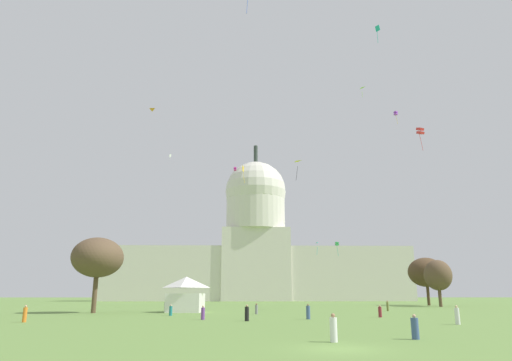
{
  "coord_description": "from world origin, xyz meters",
  "views": [
    {
      "loc": [
        -5.08,
        -25.31,
        2.83
      ],
      "look_at": [
        -1.92,
        92.96,
        32.7
      ],
      "focal_mm": 31.67,
      "sensor_mm": 36.0,
      "label": 1
    }
  ],
  "objects_px": {
    "tree_east_mid": "(426,272)",
    "capitol_building": "(256,250)",
    "kite_gold_mid": "(243,170)",
    "kite_red_mid": "(420,131)",
    "event_tent": "(186,295)",
    "kite_violet_high": "(396,113)",
    "person_olive_near_tree_east": "(388,306)",
    "person_teal_aisle_center": "(171,311)",
    "kite_turquoise_high": "(378,30)",
    "person_grey_front_center": "(256,309)",
    "kite_green_low": "(337,244)",
    "person_denim_deep_crowd": "(308,312)",
    "tree_east_far": "(438,275)",
    "kite_magenta_high": "(235,169)",
    "person_black_near_tent": "(247,314)",
    "person_white_mid_center": "(334,329)",
    "person_maroon_edge_east": "(380,312)",
    "kite_lime_high": "(361,89)",
    "person_denim_back_left": "(415,328)",
    "kite_yellow_mid": "(296,163)",
    "person_navy_lawn_far_right": "(166,306)",
    "kite_orange_high": "(149,110)",
    "person_purple_back_center": "(203,313)",
    "kite_cyan_low": "(316,245)",
    "tree_west_near": "(98,258)",
    "person_orange_mid_left": "(25,314)",
    "person_white_front_left": "(457,316)",
    "kite_white_high": "(170,156)"
  },
  "relations": [
    {
      "from": "person_white_mid_center",
      "to": "person_maroon_edge_east",
      "type": "bearing_deg",
      "value": -27.12
    },
    {
      "from": "kite_gold_mid",
      "to": "kite_red_mid",
      "type": "distance_m",
      "value": 38.33
    },
    {
      "from": "event_tent",
      "to": "kite_lime_high",
      "type": "height_order",
      "value": "kite_lime_high"
    },
    {
      "from": "kite_lime_high",
      "to": "kite_red_mid",
      "type": "bearing_deg",
      "value": -21.2
    },
    {
      "from": "event_tent",
      "to": "kite_magenta_high",
      "type": "relative_size",
      "value": 7.11
    },
    {
      "from": "kite_cyan_low",
      "to": "kite_red_mid",
      "type": "bearing_deg",
      "value": 54.28
    },
    {
      "from": "person_denim_deep_crowd",
      "to": "tree_east_far",
      "type": "bearing_deg",
      "value": -127.37
    },
    {
      "from": "person_grey_front_center",
      "to": "person_orange_mid_left",
      "type": "relative_size",
      "value": 0.89
    },
    {
      "from": "event_tent",
      "to": "tree_east_far",
      "type": "distance_m",
      "value": 63.32
    },
    {
      "from": "person_grey_front_center",
      "to": "kite_green_low",
      "type": "height_order",
      "value": "kite_green_low"
    },
    {
      "from": "person_denim_deep_crowd",
      "to": "kite_lime_high",
      "type": "xyz_separation_m",
      "value": [
        23.03,
        53.58,
        54.39
      ]
    },
    {
      "from": "person_denim_deep_crowd",
      "to": "kite_turquoise_high",
      "type": "xyz_separation_m",
      "value": [
        16.22,
        16.69,
        48.16
      ]
    },
    {
      "from": "person_olive_near_tree_east",
      "to": "kite_yellow_mid",
      "type": "relative_size",
      "value": 0.41
    },
    {
      "from": "person_purple_back_center",
      "to": "kite_green_low",
      "type": "height_order",
      "value": "kite_green_low"
    },
    {
      "from": "person_teal_aisle_center",
      "to": "person_navy_lawn_far_right",
      "type": "xyz_separation_m",
      "value": [
        -3.58,
        17.22,
        0.14
      ]
    },
    {
      "from": "kite_magenta_high",
      "to": "event_tent",
      "type": "bearing_deg",
      "value": -94.8
    },
    {
      "from": "kite_yellow_mid",
      "to": "tree_east_far",
      "type": "bearing_deg",
      "value": 63.65
    },
    {
      "from": "person_teal_aisle_center",
      "to": "person_white_mid_center",
      "type": "xyz_separation_m",
      "value": [
        15.4,
        -35.21,
        0.11
      ]
    },
    {
      "from": "tree_east_mid",
      "to": "kite_green_low",
      "type": "relative_size",
      "value": 4.03
    },
    {
      "from": "person_purple_back_center",
      "to": "person_orange_mid_left",
      "type": "bearing_deg",
      "value": -81.59
    },
    {
      "from": "tree_west_near",
      "to": "kite_cyan_low",
      "type": "distance_m",
      "value": 52.52
    },
    {
      "from": "event_tent",
      "to": "kite_yellow_mid",
      "type": "height_order",
      "value": "kite_yellow_mid"
    },
    {
      "from": "event_tent",
      "to": "kite_magenta_high",
      "type": "distance_m",
      "value": 52.65
    },
    {
      "from": "person_denim_deep_crowd",
      "to": "person_white_front_left",
      "type": "bearing_deg",
      "value": 142.03
    },
    {
      "from": "tree_east_mid",
      "to": "person_olive_near_tree_east",
      "type": "xyz_separation_m",
      "value": [
        -23.14,
        -39.47,
        -7.62
      ]
    },
    {
      "from": "event_tent",
      "to": "kite_violet_high",
      "type": "bearing_deg",
      "value": 44.84
    },
    {
      "from": "kite_yellow_mid",
      "to": "kite_lime_high",
      "type": "distance_m",
      "value": 31.77
    },
    {
      "from": "kite_gold_mid",
      "to": "kite_red_mid",
      "type": "xyz_separation_m",
      "value": [
        35.01,
        -15.04,
        4.12
      ]
    },
    {
      "from": "tree_east_mid",
      "to": "person_navy_lawn_far_right",
      "type": "distance_m",
      "value": 73.18
    },
    {
      "from": "tree_east_far",
      "to": "person_black_near_tent",
      "type": "height_order",
      "value": "tree_east_far"
    },
    {
      "from": "event_tent",
      "to": "kite_gold_mid",
      "type": "xyz_separation_m",
      "value": [
        9.13,
        22.13,
        27.23
      ]
    },
    {
      "from": "person_olive_near_tree_east",
      "to": "kite_magenta_high",
      "type": "relative_size",
      "value": 1.79
    },
    {
      "from": "person_black_near_tent",
      "to": "person_denim_back_left",
      "type": "bearing_deg",
      "value": 140.64
    },
    {
      "from": "person_denim_deep_crowd",
      "to": "person_grey_front_center",
      "type": "xyz_separation_m",
      "value": [
        -5.66,
        13.79,
        -0.08
      ]
    },
    {
      "from": "tree_east_far",
      "to": "kite_lime_high",
      "type": "relative_size",
      "value": 4.27
    },
    {
      "from": "person_grey_front_center",
      "to": "person_white_mid_center",
      "type": "bearing_deg",
      "value": -145.33
    },
    {
      "from": "kite_green_low",
      "to": "kite_violet_high",
      "type": "relative_size",
      "value": 0.83
    },
    {
      "from": "person_black_near_tent",
      "to": "kite_lime_high",
      "type": "distance_m",
      "value": 84.48
    },
    {
      "from": "person_teal_aisle_center",
      "to": "kite_turquoise_high",
      "type": "relative_size",
      "value": 0.42
    },
    {
      "from": "person_teal_aisle_center",
      "to": "person_denim_back_left",
      "type": "height_order",
      "value": "person_denim_back_left"
    },
    {
      "from": "person_teal_aisle_center",
      "to": "person_maroon_edge_east",
      "type": "xyz_separation_m",
      "value": [
        27.15,
        -5.14,
        0.02
      ]
    },
    {
      "from": "person_white_mid_center",
      "to": "person_orange_mid_left",
      "type": "relative_size",
      "value": 0.98
    },
    {
      "from": "event_tent",
      "to": "person_white_front_left",
      "type": "height_order",
      "value": "event_tent"
    },
    {
      "from": "person_olive_near_tree_east",
      "to": "person_grey_front_center",
      "type": "bearing_deg",
      "value": 176.7
    },
    {
      "from": "kite_white_high",
      "to": "kite_red_mid",
      "type": "bearing_deg",
      "value": -49.82
    },
    {
      "from": "tree_east_far",
      "to": "person_white_front_left",
      "type": "xyz_separation_m",
      "value": [
        -25.02,
        -62.13,
        -6.33
      ]
    },
    {
      "from": "person_teal_aisle_center",
      "to": "kite_orange_high",
      "type": "xyz_separation_m",
      "value": [
        -7.71,
        13.63,
        34.98
      ]
    },
    {
      "from": "person_black_near_tent",
      "to": "event_tent",
      "type": "bearing_deg",
      "value": -45.58
    },
    {
      "from": "tree_east_mid",
      "to": "capitol_building",
      "type": "bearing_deg",
      "value": 118.4
    },
    {
      "from": "event_tent",
      "to": "person_orange_mid_left",
      "type": "distance_m",
      "value": 29.74
    }
  ]
}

